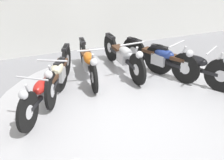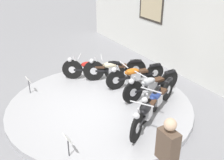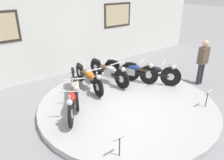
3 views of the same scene
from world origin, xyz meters
name	(u,v)px [view 1 (image 1 of 3)]	position (x,y,z in m)	size (l,w,h in m)	color
ground_plane	(133,115)	(0.00, 0.00, 0.00)	(60.00, 60.00, 0.00)	gray
display_platform	(133,111)	(0.00, 0.00, 0.08)	(5.02, 5.02, 0.17)	#ADADB2
motorcycle_red	(45,89)	(-1.46, 0.47, 0.56)	(1.17, 1.70, 0.80)	black
motorcycle_cream	(59,72)	(-1.09, 1.07, 0.57)	(0.89, 1.86, 0.81)	black
motorcycle_orange	(88,61)	(-0.40, 1.41, 0.55)	(0.54, 1.96, 0.78)	black
motorcycle_silver	(124,55)	(0.40, 1.41, 0.56)	(0.54, 2.00, 0.80)	black
motorcycle_blue	(160,57)	(1.09, 1.07, 0.56)	(0.92, 1.82, 0.80)	black
motorcycle_black	(190,65)	(1.46, 0.47, 0.57)	(1.16, 1.71, 0.81)	black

